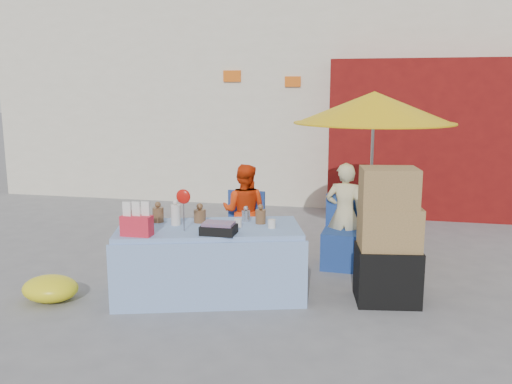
% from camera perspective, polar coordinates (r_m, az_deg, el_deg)
% --- Properties ---
extents(ground, '(80.00, 80.00, 0.00)m').
position_cam_1_polar(ground, '(5.69, -2.22, -11.01)').
color(ground, slate).
rests_on(ground, ground).
extents(backdrop, '(14.00, 8.00, 7.80)m').
position_cam_1_polar(backdrop, '(12.70, 8.90, 15.07)').
color(backdrop, silver).
rests_on(backdrop, ground).
extents(market_table, '(2.08, 1.40, 1.15)m').
position_cam_1_polar(market_table, '(5.65, -4.99, -7.16)').
color(market_table, '#8298D1').
rests_on(market_table, ground).
extents(chair_left, '(0.50, 0.49, 0.85)m').
position_cam_1_polar(chair_left, '(6.80, -1.48, -5.10)').
color(chair_left, navy).
rests_on(chair_left, ground).
extents(chair_right, '(0.50, 0.49, 0.85)m').
position_cam_1_polar(chair_right, '(6.62, 9.13, -5.67)').
color(chair_right, navy).
rests_on(chair_right, ground).
extents(vendor_orange, '(0.60, 0.48, 1.20)m').
position_cam_1_polar(vendor_orange, '(6.84, -1.23, -2.03)').
color(vendor_orange, '#EB390C').
rests_on(vendor_orange, ground).
extents(vendor_beige, '(0.47, 0.32, 1.25)m').
position_cam_1_polar(vendor_beige, '(6.66, 9.29, -2.29)').
color(vendor_beige, beige).
rests_on(vendor_beige, ground).
extents(umbrella, '(1.90, 1.90, 2.09)m').
position_cam_1_polar(umbrella, '(6.64, 12.31, 8.61)').
color(umbrella, gray).
rests_on(umbrella, ground).
extents(box_stack, '(0.69, 0.59, 1.37)m').
position_cam_1_polar(box_stack, '(5.55, 13.74, -5.04)').
color(box_stack, black).
rests_on(box_stack, ground).
extents(tarp_bundle, '(0.61, 0.50, 0.26)m').
position_cam_1_polar(tarp_bundle, '(5.93, -20.83, -9.48)').
color(tarp_bundle, yellow).
rests_on(tarp_bundle, ground).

